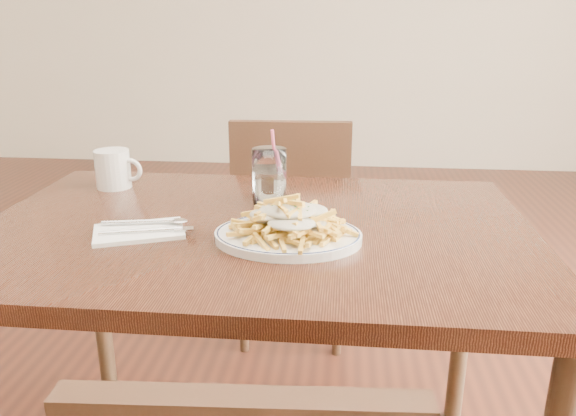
# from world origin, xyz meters

# --- Properties ---
(table) EXTENTS (1.20, 0.80, 0.75)m
(table) POSITION_xyz_m (0.00, 0.00, 0.67)
(table) COLOR black
(table) RESTS_ON ground
(chair_far) EXTENTS (0.41, 0.41, 0.86)m
(chair_far) POSITION_xyz_m (0.01, 0.75, 0.49)
(chair_far) COLOR black
(chair_far) RESTS_ON ground
(fries_plate) EXTENTS (0.34, 0.31, 0.02)m
(fries_plate) POSITION_xyz_m (0.08, -0.09, 0.76)
(fries_plate) COLOR white
(fries_plate) RESTS_ON table
(loaded_fries) EXTENTS (0.26, 0.23, 0.07)m
(loaded_fries) POSITION_xyz_m (0.08, -0.09, 0.80)
(loaded_fries) COLOR #EDBD48
(loaded_fries) RESTS_ON fries_plate
(napkin) EXTENTS (0.21, 0.18, 0.01)m
(napkin) POSITION_xyz_m (-0.23, -0.08, 0.75)
(napkin) COLOR white
(napkin) RESTS_ON table
(cutlery) EXTENTS (0.21, 0.12, 0.01)m
(cutlery) POSITION_xyz_m (-0.23, -0.07, 0.76)
(cutlery) COLOR silver
(cutlery) RESTS_ON napkin
(water_glass) EXTENTS (0.08, 0.08, 0.18)m
(water_glass) POSITION_xyz_m (0.01, 0.16, 0.81)
(water_glass) COLOR white
(water_glass) RESTS_ON table
(coffee_mug) EXTENTS (0.13, 0.09, 0.10)m
(coffee_mug) POSITION_xyz_m (-0.41, 0.24, 0.80)
(coffee_mug) COLOR white
(coffee_mug) RESTS_ON table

